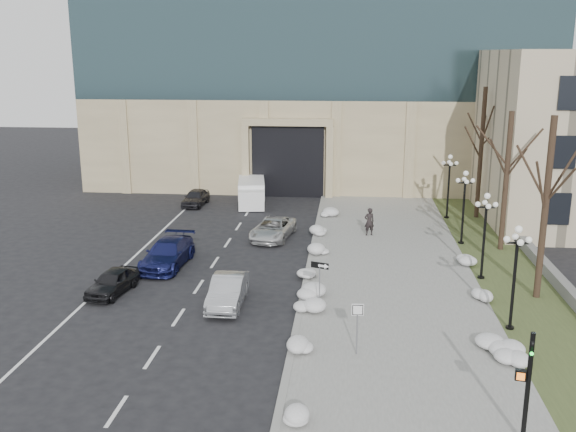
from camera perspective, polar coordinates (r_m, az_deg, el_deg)
name	(u,v)px	position (r m, az deg, el deg)	size (l,w,h in m)	color
ground	(312,391)	(23.88, 2.12, -15.27)	(160.00, 160.00, 0.00)	black
sidewalk	(389,267)	(36.74, 8.95, -4.50)	(9.00, 40.00, 0.12)	gray
curb	(309,264)	(36.73, 1.91, -4.31)	(0.30, 40.00, 0.14)	gray
grass_strip	(507,271)	(37.71, 18.88, -4.63)	(4.00, 40.00, 0.10)	#3A4623
stone_wall	(535,256)	(39.97, 21.08, -3.32)	(0.50, 30.00, 0.70)	slate
car_a	(112,282)	(33.56, -15.34, -5.66)	(1.48, 3.66, 1.25)	black
car_b	(228,291)	(31.04, -5.39, -6.67)	(1.51, 4.32, 1.42)	#A4A6AB
car_c	(168,253)	(37.02, -10.66, -3.29)	(2.11, 5.19, 1.51)	#171C53
car_d	(273,229)	(41.82, -1.35, -1.13)	(2.22, 4.81, 1.34)	silver
car_e	(196,197)	(51.45, -8.21, 1.64)	(1.53, 3.81, 1.30)	#29282D
pedestrian	(369,222)	(42.40, 7.23, -0.50)	(0.67, 0.44, 1.84)	black
box_truck	(251,193)	(51.46, -3.27, 2.06)	(2.87, 6.12, 1.87)	silver
one_way_sign	(323,272)	(29.67, 3.10, -4.97)	(0.89, 0.45, 2.43)	slate
keep_sign	(357,318)	(25.67, 6.19, -9.02)	(0.48, 0.07, 2.25)	slate
traffic_signal	(526,391)	(21.33, 20.42, -14.34)	(0.65, 0.86, 3.78)	black
snow_clump_a	(293,422)	(21.56, 0.46, -17.87)	(1.10, 1.60, 0.36)	silver
snow_clump_b	(307,350)	(26.09, 1.68, -11.82)	(1.10, 1.60, 0.36)	silver
snow_clump_c	(308,310)	(29.84, 1.83, -8.34)	(1.10, 1.60, 0.36)	silver
snow_clump_d	(309,275)	(34.37, 1.86, -5.23)	(1.10, 1.60, 0.36)	silver
snow_clump_e	(318,251)	(38.30, 2.66, -3.17)	(1.10, 1.60, 0.36)	silver
snow_clump_f	(317,231)	(42.55, 2.60, -1.38)	(1.10, 1.60, 0.36)	silver
snow_clump_g	(325,214)	(47.21, 3.35, 0.19)	(1.10, 1.60, 0.36)	silver
snow_clump_h	(514,362)	(26.63, 19.47, -12.12)	(1.10, 1.60, 0.36)	silver
snow_clump_i	(476,294)	(33.04, 16.34, -6.65)	(1.10, 1.60, 0.36)	silver
snow_clump_j	(461,262)	(37.75, 15.15, -3.93)	(1.10, 1.60, 0.36)	silver
snow_clump_k	(312,293)	(31.88, 2.12, -6.82)	(1.10, 1.60, 0.36)	silver
snow_clump_l	(500,345)	(27.83, 18.34, -10.84)	(1.10, 1.60, 0.36)	silver
lamppost_a	(516,264)	(29.01, 19.57, -4.03)	(1.18, 1.18, 4.76)	black
lamppost_b	(485,224)	(35.09, 17.12, -0.72)	(1.18, 1.18, 4.76)	black
lamppost_c	(464,197)	(41.30, 15.40, 1.60)	(1.18, 1.18, 4.76)	black
lamppost_d	(449,178)	(47.59, 14.13, 3.31)	(1.18, 1.18, 4.76)	black
tree_near	(548,183)	(32.67, 22.09, 2.74)	(3.20, 3.20, 9.00)	black
tree_mid	(508,162)	(40.34, 18.94, 4.56)	(3.20, 3.20, 8.50)	black
tree_far	(482,135)	(47.99, 16.88, 6.94)	(3.20, 3.20, 9.50)	black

